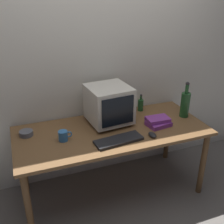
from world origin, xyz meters
The scene contains 11 objects.
ground_plane centered at (0.00, 0.00, 0.00)m, with size 6.00×6.00×0.00m, color slate.
back_wall centered at (0.00, 0.45, 1.25)m, with size 4.00×0.08×2.50m, color silver.
desk centered at (0.00, 0.00, 0.64)m, with size 1.77×0.78×0.72m.
crt_monitor centered at (0.02, 0.14, 0.91)m, with size 0.41×0.42×0.37m.
keyboard centered at (-0.02, -0.22, 0.73)m, with size 0.42×0.15×0.02m, color black.
computer_mouse centered at (0.29, -0.25, 0.73)m, with size 0.06×0.10×0.04m, color black.
bottle_tall centered at (0.78, 0.01, 0.86)m, with size 0.09×0.09×0.37m.
bottle_short centered at (0.43, 0.29, 0.79)m, with size 0.06×0.06×0.19m.
book_stack centered at (0.44, -0.07, 0.75)m, with size 0.23×0.19×0.08m.
mug centered at (-0.46, -0.03, 0.76)m, with size 0.12×0.08×0.09m.
cd_spindle centered at (-0.75, 0.17, 0.74)m, with size 0.12×0.12×0.04m, color #595B66.
Camera 1 is at (-0.78, -2.08, 1.94)m, focal length 43.75 mm.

